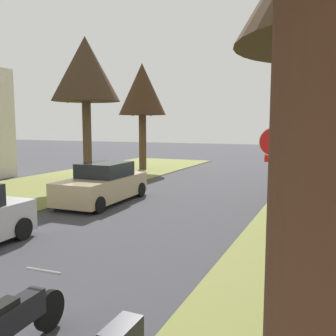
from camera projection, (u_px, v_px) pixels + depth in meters
name	position (u px, v px, depth m)	size (l,w,h in m)	color
stop_sign_far	(273.00, 157.00, 10.21)	(0.81, 0.48, 2.95)	#9EA0A5
street_tree_left_mid_b	(85.00, 71.00, 18.38)	(3.41, 3.41, 7.40)	#4B3928
street_tree_left_far	(142.00, 91.00, 24.91)	(3.21, 3.21, 7.17)	#493422
parked_sedan_tan	(103.00, 184.00, 14.64)	(2.08, 4.46, 1.57)	tan
parked_motorcycle	(12.00, 324.00, 4.79)	(0.60, 2.05, 0.97)	black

